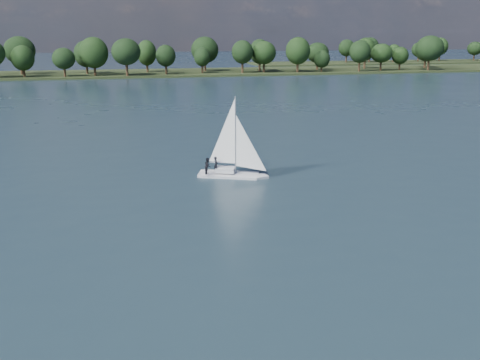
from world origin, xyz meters
name	(u,v)px	position (x,y,z in m)	size (l,w,h in m)	color
ground	(214,114)	(0.00, 100.00, 0.00)	(700.00, 700.00, 0.00)	#233342
far_shore	(164,74)	(0.00, 212.00, 0.00)	(660.00, 40.00, 1.50)	black
far_shore_back	(446,62)	(160.00, 260.00, 0.00)	(220.00, 30.00, 1.40)	black
sailboat	(229,154)	(-7.19, 50.67, 2.79)	(7.82, 4.87, 9.99)	silver
treeline	(141,53)	(-8.86, 208.08, 8.23)	(562.45, 74.50, 18.34)	black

